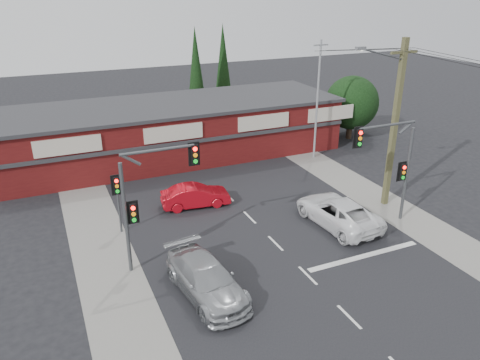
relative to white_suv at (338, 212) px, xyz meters
name	(u,v)px	position (x,y,z in m)	size (l,w,h in m)	color
ground	(289,257)	(-4.21, -1.94, -0.78)	(120.00, 120.00, 0.00)	black
road_strip	(247,215)	(-4.21, 3.06, -0.78)	(14.00, 70.00, 0.01)	black
verge_left	(100,245)	(-12.71, 3.06, -0.77)	(3.00, 70.00, 0.02)	gray
verge_right	(364,191)	(4.29, 3.06, -0.77)	(3.00, 70.00, 0.02)	gray
stop_line	(364,256)	(-0.71, -3.44, -0.77)	(6.50, 0.35, 0.01)	silver
white_suv	(338,212)	(0.00, 0.00, 0.00)	(2.60, 5.63, 1.56)	white
silver_suv	(206,279)	(-9.04, -3.15, -0.01)	(2.17, 5.34, 1.55)	#A2A5A7
red_sedan	(196,196)	(-6.59, 5.49, -0.10)	(1.45, 4.17, 1.37)	#B40B16
lane_dashes	(349,317)	(-4.21, -6.99, -0.77)	(0.12, 27.50, 0.01)	silver
shop_building	(172,129)	(-5.21, 15.05, 1.35)	(27.30, 8.40, 4.22)	#490E0F
tree_cluster	(350,105)	(10.48, 13.50, 2.11)	(5.90, 5.10, 5.50)	#2D2116
conifer_near	(196,69)	(-0.71, 22.06, 4.70)	(1.80, 1.80, 9.25)	#2D2116
conifer_far	(223,63)	(2.79, 24.06, 4.70)	(1.80, 1.80, 9.25)	#2D2116
traffic_mast_left	(147,192)	(-10.64, 0.07, 3.15)	(3.77, 0.27, 5.97)	#47494C
traffic_mast_right	(393,158)	(2.65, -0.93, 3.16)	(3.96, 0.27, 5.97)	#47494C
pedestal_signal	(117,192)	(-11.41, 4.07, 1.62)	(0.55, 0.27, 3.38)	#47494C
utility_pole	(394,120)	(4.15, 1.05, 4.61)	(4.38, 0.59, 10.00)	brown
steel_pole	(317,98)	(4.79, 10.06, 3.92)	(1.20, 0.16, 9.00)	gray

